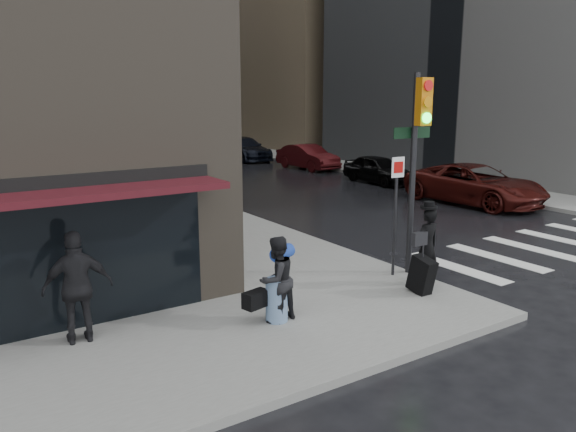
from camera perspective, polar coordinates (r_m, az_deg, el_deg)
name	(u,v)px	position (r m, az deg, el deg)	size (l,w,h in m)	color
ground	(379,309)	(11.67, 9.22, -9.28)	(140.00, 140.00, 0.00)	black
sidewalk_left	(70,166)	(35.95, -21.28, 4.78)	(4.00, 50.00, 0.15)	slate
sidewalk_right	(264,153)	(40.93, -2.43, 6.43)	(3.00, 50.00, 0.15)	slate
crosswalk	(549,244)	(17.90, 25.00, -2.63)	(8.50, 3.00, 0.01)	silver
bldg_right_far	(221,26)	(74.37, -6.79, 18.59)	(22.00, 20.00, 25.00)	slate
bldg_distant	(18,4)	(87.76, -25.71, 18.84)	(40.00, 12.00, 32.00)	slate
man_overcoat	(426,251)	(12.51, 13.82, -3.47)	(0.99, 0.93, 1.88)	black
man_jeans	(276,279)	(10.29, -1.24, -6.44)	(1.17, 0.78, 1.61)	black
man_greycoat	(78,287)	(10.03, -20.57, -6.80)	(1.18, 0.60, 1.93)	black
traffic_light	(416,147)	(12.91, 12.85, 6.84)	(1.14, 0.54, 4.57)	black
fire_hydrant	(219,227)	(16.33, -7.03, -1.13)	(0.44, 0.34, 0.77)	#A70A0A
parked_car_0	(475,184)	(23.26, 18.46, 3.06)	(2.58, 5.61, 1.56)	#3B0E0B
parked_car_1	(378,169)	(27.71, 9.14, 4.72)	(1.60, 3.99, 1.36)	black
parked_car_2	(308,157)	(32.48, 2.00, 6.02)	(1.49, 4.28, 1.41)	#3D0C0E
parked_car_3	(244,149)	(37.18, -4.52, 6.84)	(2.07, 5.10, 1.48)	black
parked_car_4	(218,142)	(43.09, -7.14, 7.49)	(1.68, 4.17, 1.42)	#3B3B40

